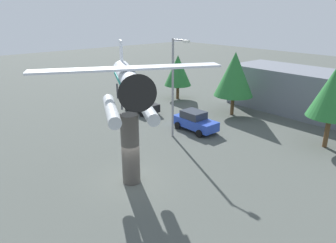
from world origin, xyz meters
name	(u,v)px	position (x,y,z in m)	size (l,w,h in m)	color
ground_plane	(132,182)	(0.00, 0.00, 0.00)	(140.00, 140.00, 0.00)	#4C514C
display_pedestal	(130,149)	(0.00, 0.00, 2.20)	(1.10, 1.10, 4.41)	#4C4742
floatplane_monument	(128,87)	(0.12, -0.06, 6.08)	(7.13, 9.78, 4.00)	silver
car_near_black	(141,104)	(-11.47, 9.15, 0.88)	(4.20, 2.02, 1.76)	black
car_mid_blue	(195,121)	(-3.85, 9.47, 0.88)	(4.20, 2.02, 1.76)	#2847B7
streetlight_primary	(174,82)	(-3.91, 7.05, 4.70)	(1.84, 0.28, 8.13)	gray
storefront_building	(304,91)	(-0.39, 22.00, 2.21)	(15.13, 6.12, 4.43)	slate
tree_west	(178,70)	(-12.97, 15.74, 3.43)	(3.21, 3.21, 5.23)	brown
tree_east	(234,74)	(-4.63, 15.70, 4.18)	(3.92, 3.92, 6.37)	brown
tree_center_back	(334,92)	(5.42, 14.59, 4.45)	(3.54, 3.54, 6.44)	brown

